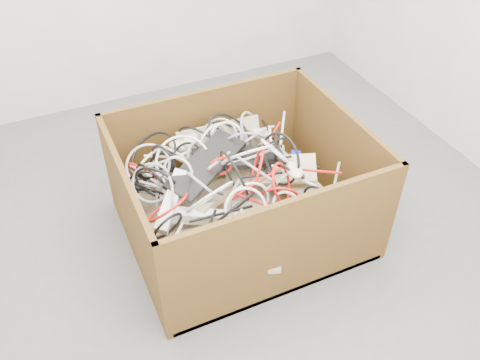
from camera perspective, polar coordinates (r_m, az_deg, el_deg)
name	(u,v)px	position (r m, az deg, el deg)	size (l,w,h in m)	color
ground	(231,240)	(2.47, -0.98, -6.77)	(3.00, 3.00, 0.00)	#515154
cardboard_box	(239,208)	(2.41, -0.09, -3.10)	(1.06, 0.88, 0.55)	#432F10
keyboard_pile	(234,183)	(2.35, -0.73, -0.34)	(0.85, 0.83, 0.37)	#C8C28D
mice_scatter	(231,175)	(2.27, -1.06, 0.56)	(0.66, 0.69, 0.19)	beige
power_strip_left	(171,201)	(2.13, -7.70, -2.31)	(0.30, 0.05, 0.04)	white
power_strip_right	(201,216)	(2.13, -4.36, -4.09)	(0.31, 0.06, 0.04)	white
vga_plug	(296,154)	(2.43, 6.28, 2.86)	(0.04, 0.04, 0.02)	#0C18C0
cable_tangle	(208,170)	(2.24, -3.64, 1.18)	(0.96, 0.79, 0.44)	silver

